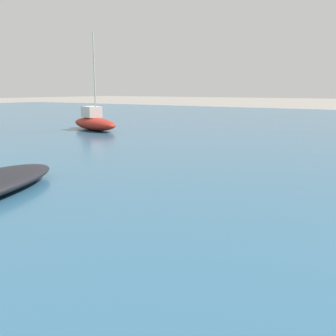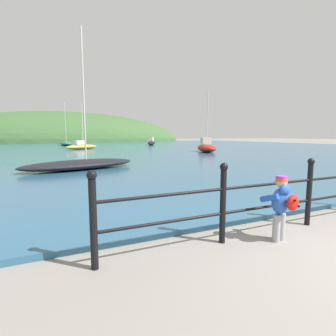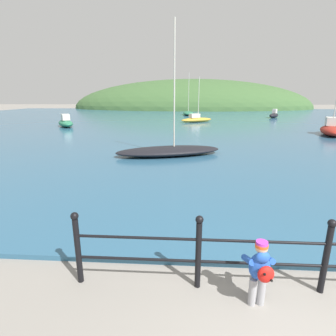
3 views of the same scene
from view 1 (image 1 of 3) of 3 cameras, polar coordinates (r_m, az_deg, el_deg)
The scene contains 1 object.
boat_far_left at distance 22.39m, azimuth -10.68°, elevation 6.57°, with size 2.74×4.36×5.21m.
Camera 1 is at (-6.60, 2.79, 2.32)m, focal length 42.00 mm.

